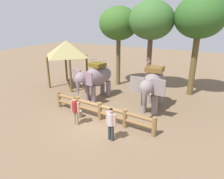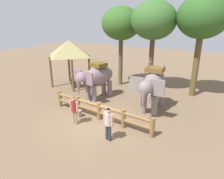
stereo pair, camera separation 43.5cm
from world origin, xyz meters
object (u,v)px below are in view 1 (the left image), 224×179
(elephant_near_left, at_px, (96,77))
(tourist_woman_in_black, at_px, (75,109))
(tree_far_right, at_px, (200,18))
(thatched_shelter, at_px, (67,49))
(elephant_center, at_px, (153,84))
(tree_far_left, at_px, (119,24))
(log_fence, at_px, (100,110))
(tourist_man_in_blue, at_px, (111,122))
(feed_bucket, at_px, (79,114))
(tree_back_center, at_px, (151,21))

(elephant_near_left, xyz_separation_m, tourist_woman_in_black, (1.13, -3.78, -0.67))
(elephant_near_left, height_order, tree_far_right, tree_far_right)
(elephant_near_left, xyz_separation_m, thatched_shelter, (-3.65, 1.33, 1.59))
(elephant_center, height_order, tree_far_right, tree_far_right)
(elephant_near_left, bearing_deg, tourist_woman_in_black, -73.35)
(tourist_woman_in_black, xyz_separation_m, tree_far_right, (4.76, 8.00, 4.66))
(thatched_shelter, xyz_separation_m, tree_far_right, (9.54, 2.89, 2.40))
(elephant_center, xyz_separation_m, tree_far_right, (1.72, 4.14, 3.89))
(elephant_center, bearing_deg, tree_far_right, 67.39)
(tree_far_right, bearing_deg, tree_far_left, -176.10)
(log_fence, distance_m, thatched_shelter, 7.37)
(elephant_center, bearing_deg, tourist_woman_in_black, -128.17)
(log_fence, distance_m, tourist_woman_in_black, 1.47)
(tree_far_left, bearing_deg, tourist_woman_in_black, -80.53)
(tree_far_left, bearing_deg, log_fence, -71.78)
(tourist_man_in_blue, bearing_deg, elephant_near_left, 130.52)
(elephant_center, height_order, tourist_woman_in_black, elephant_center)
(elephant_center, bearing_deg, tree_far_left, 139.12)
(tourist_man_in_blue, distance_m, tree_far_left, 9.73)
(log_fence, relative_size, tree_far_right, 0.95)
(thatched_shelter, relative_size, tree_far_left, 0.60)
(feed_bucket, bearing_deg, tree_far_left, 97.29)
(thatched_shelter, bearing_deg, tree_back_center, 20.19)
(tourist_man_in_blue, distance_m, feed_bucket, 3.16)
(thatched_shelter, relative_size, tree_far_right, 0.54)
(tourist_woman_in_black, bearing_deg, tree_back_center, 78.37)
(log_fence, xyz_separation_m, thatched_shelter, (-5.64, 3.97, 2.59))
(tourist_man_in_blue, distance_m, tree_far_right, 9.86)
(elephant_near_left, bearing_deg, tree_far_left, 92.03)
(elephant_near_left, bearing_deg, tree_back_center, 53.90)
(feed_bucket, bearing_deg, elephant_near_left, 103.79)
(thatched_shelter, distance_m, tree_far_left, 4.72)
(thatched_shelter, bearing_deg, tree_far_right, 16.86)
(feed_bucket, bearing_deg, tree_back_center, 73.87)
(tree_far_left, height_order, tree_back_center, tree_back_center)
(tourist_man_in_blue, bearing_deg, tree_back_center, 96.63)
(log_fence, relative_size, elephant_center, 1.93)
(thatched_shelter, bearing_deg, tourist_man_in_blue, -37.32)
(elephant_near_left, distance_m, thatched_shelter, 4.20)
(log_fence, distance_m, elephant_near_left, 3.45)
(tree_back_center, bearing_deg, tourist_woman_in_black, -101.63)
(elephant_center, bearing_deg, feed_bucket, -138.03)
(tourist_man_in_blue, height_order, thatched_shelter, thatched_shelter)
(log_fence, distance_m, tree_back_center, 7.93)
(tree_far_left, distance_m, feed_bucket, 8.44)
(log_fence, distance_m, tree_far_right, 9.34)
(elephant_center, distance_m, tree_far_left, 6.64)
(tourist_woman_in_black, distance_m, tree_far_right, 10.41)
(tourist_man_in_blue, height_order, feed_bucket, tourist_man_in_blue)
(log_fence, bearing_deg, tree_back_center, 83.90)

